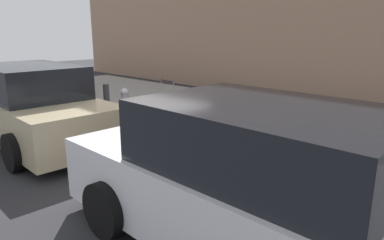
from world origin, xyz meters
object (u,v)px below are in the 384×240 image
suitcase_black_6 (168,112)px  fire_hydrant (125,102)px  suitcase_olive_2 (253,132)px  suitcase_navy_5 (186,119)px  suitcase_silver_0 (309,150)px  suitcase_maroon_4 (209,122)px  suitcase_teal_3 (227,133)px  suitcase_silver_7 (152,113)px  suitcase_red_1 (280,139)px  bollard_post (107,100)px  parked_car_beige_1 (32,106)px  parked_car_white_0 (263,188)px

suitcase_black_6 → fire_hydrant: bearing=0.5°
suitcase_olive_2 → fire_hydrant: (3.77, 0.04, 0.00)m
suitcase_navy_5 → fire_hydrant: bearing=0.0°
suitcase_silver_0 → fire_hydrant: 4.85m
suitcase_silver_0 → fire_hydrant: (4.85, -0.04, 0.06)m
suitcase_maroon_4 → suitcase_navy_5: (0.58, 0.06, -0.04)m
suitcase_teal_3 → suitcase_silver_7: (2.27, -0.09, 0.01)m
suitcase_red_1 → suitcase_olive_2: (0.53, 0.01, 0.02)m
suitcase_olive_2 → bollard_post: 4.36m
suitcase_black_6 → parked_car_beige_1: (1.71, 2.21, 0.21)m
suitcase_red_1 → suitcase_olive_2: size_ratio=0.93×
suitcase_teal_3 → parked_car_white_0: size_ratio=0.18×
suitcase_silver_0 → suitcase_olive_2: (1.09, -0.08, 0.06)m
suitcase_silver_0 → suitcase_teal_3: bearing=0.4°
parked_car_beige_1 → bollard_post: bearing=-77.7°
suitcase_silver_0 → parked_car_beige_1: (5.00, 2.15, 0.27)m
suitcase_olive_2 → fire_hydrant: suitcase_olive_2 is taller
suitcase_silver_0 → parked_car_white_0: 2.25m
suitcase_olive_2 → suitcase_maroon_4: (1.05, -0.02, -0.02)m
fire_hydrant → parked_car_white_0: size_ratio=0.16×
suitcase_teal_3 → suitcase_maroon_4: size_ratio=0.88×
suitcase_red_1 → suitcase_navy_5: (2.16, 0.05, -0.04)m
suitcase_silver_7 → parked_car_beige_1: 2.52m
suitcase_olive_2 → suitcase_black_6: suitcase_black_6 is taller
suitcase_red_1 → fire_hydrant: size_ratio=1.37×
parked_car_white_0 → parked_car_beige_1: parked_car_white_0 is taller
suitcase_silver_0 → bollard_post: (5.44, 0.11, 0.07)m
suitcase_silver_0 → suitcase_red_1: 0.56m
fire_hydrant → suitcase_olive_2: bearing=-179.4°
suitcase_silver_0 → suitcase_silver_7: (3.87, -0.08, -0.05)m
suitcase_navy_5 → bollard_post: 2.73m
suitcase_olive_2 → fire_hydrant: size_ratio=1.47×
suitcase_red_1 → suitcase_maroon_4: 1.58m
suitcase_olive_2 → suitcase_silver_7: suitcase_olive_2 is taller
suitcase_navy_5 → parked_car_white_0: size_ratio=0.19×
suitcase_teal_3 → suitcase_navy_5: 1.13m
suitcase_red_1 → parked_car_beige_1: bearing=26.8°
suitcase_silver_7 → suitcase_maroon_4: bearing=-179.3°
suitcase_silver_7 → suitcase_navy_5: bearing=178.0°
suitcase_navy_5 → suitcase_silver_7: size_ratio=1.42×
suitcase_navy_5 → suitcase_black_6: 0.57m
suitcase_silver_7 → bollard_post: bollard_post is taller
suitcase_olive_2 → suitcase_black_6: (2.20, 0.03, 0.01)m
suitcase_navy_5 → bollard_post: (2.72, 0.15, 0.07)m
suitcase_silver_0 → suitcase_maroon_4: (2.14, -0.10, 0.04)m
suitcase_silver_0 → suitcase_maroon_4: suitcase_silver_0 is taller
suitcase_navy_5 → suitcase_black_6: (0.57, -0.01, 0.07)m
suitcase_red_1 → suitcase_silver_7: (3.31, 0.01, -0.09)m
bollard_post → parked_car_beige_1: 2.10m
suitcase_navy_5 → parked_car_white_0: (-3.29, 2.19, 0.28)m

